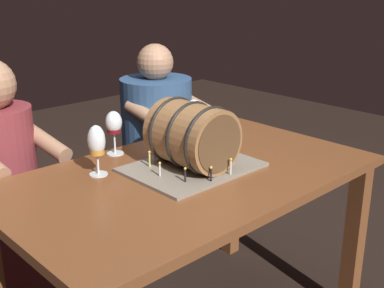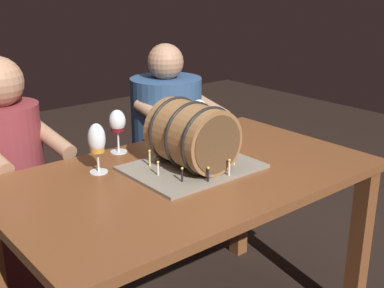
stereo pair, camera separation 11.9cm
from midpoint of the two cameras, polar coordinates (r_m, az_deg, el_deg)
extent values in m
cube|color=brown|center=(1.90, -2.16, -3.74)|extent=(1.43, 0.85, 0.03)
cube|color=brown|center=(2.32, 16.68, -10.58)|extent=(0.07, 0.07, 0.72)
cube|color=brown|center=(2.70, 3.27, -5.44)|extent=(0.07, 0.07, 0.72)
cube|color=gray|center=(1.92, -1.78, -2.68)|extent=(0.48, 0.37, 0.01)
cylinder|color=olive|center=(1.88, -1.82, 1.00)|extent=(0.25, 0.29, 0.25)
cylinder|color=brown|center=(1.78, 1.32, -0.05)|extent=(0.22, 0.00, 0.22)
cylinder|color=brown|center=(1.99, -4.63, 1.92)|extent=(0.22, 0.00, 0.22)
torus|color=black|center=(1.81, 0.25, 0.31)|extent=(0.26, 0.01, 0.26)
torus|color=black|center=(1.88, -1.82, 1.00)|extent=(0.26, 0.01, 0.26)
torus|color=black|center=(1.95, -3.74, 1.63)|extent=(0.26, 0.01, 0.26)
cylinder|color=silver|center=(2.01, 1.61, -0.65)|extent=(0.01, 0.01, 0.06)
sphere|color=#F9C64C|center=(2.00, 1.62, 0.28)|extent=(0.01, 0.01, 0.01)
cylinder|color=silver|center=(2.06, -0.60, -0.17)|extent=(0.01, 0.01, 0.06)
sphere|color=#F9C64C|center=(2.04, -0.61, 0.76)|extent=(0.01, 0.01, 0.01)
cylinder|color=silver|center=(2.05, -3.87, -0.25)|extent=(0.01, 0.01, 0.06)
sphere|color=#F9C64C|center=(2.04, -3.89, 0.68)|extent=(0.01, 0.01, 0.01)
cylinder|color=#D64C47|center=(1.99, -5.98, -1.08)|extent=(0.01, 0.01, 0.04)
sphere|color=#F9C64C|center=(1.99, -6.01, -0.30)|extent=(0.01, 0.01, 0.01)
cylinder|color=#EAD666|center=(1.91, -6.68, -1.87)|extent=(0.01, 0.01, 0.05)
sphere|color=#F9C64C|center=(1.90, -6.71, -0.94)|extent=(0.01, 0.01, 0.01)
cylinder|color=silver|center=(1.82, -5.60, -3.05)|extent=(0.01, 0.01, 0.04)
sphere|color=#F9C64C|center=(1.81, -5.62, -2.21)|extent=(0.01, 0.01, 0.01)
cylinder|color=black|center=(1.76, -2.73, -3.71)|extent=(0.01, 0.01, 0.04)
sphere|color=#F9C64C|center=(1.75, -2.75, -2.85)|extent=(0.01, 0.01, 0.01)
cylinder|color=black|center=(1.77, 0.26, -3.61)|extent=(0.01, 0.01, 0.05)
sphere|color=#F9C64C|center=(1.76, 0.26, -2.73)|extent=(0.01, 0.01, 0.01)
cylinder|color=silver|center=(1.82, 2.59, -2.75)|extent=(0.01, 0.01, 0.05)
sphere|color=#F9C64C|center=(1.81, 2.61, -1.79)|extent=(0.01, 0.01, 0.01)
cylinder|color=#EAD666|center=(1.93, 3.02, -1.52)|extent=(0.01, 0.01, 0.06)
sphere|color=#F9C64C|center=(1.92, 3.04, -0.56)|extent=(0.01, 0.01, 0.01)
cylinder|color=white|center=(2.11, -10.40, -1.08)|extent=(0.07, 0.07, 0.00)
cylinder|color=white|center=(2.10, -10.47, 0.08)|extent=(0.01, 0.01, 0.09)
ellipsoid|color=white|center=(2.07, -10.61, 2.45)|extent=(0.07, 0.07, 0.09)
cylinder|color=maroon|center=(2.08, -10.57, 1.79)|extent=(0.06, 0.06, 0.04)
cylinder|color=white|center=(1.91, -12.43, -3.42)|extent=(0.07, 0.07, 0.00)
cylinder|color=white|center=(1.89, -12.51, -2.32)|extent=(0.01, 0.01, 0.07)
ellipsoid|color=white|center=(1.86, -12.71, 0.39)|extent=(0.07, 0.07, 0.12)
cylinder|color=#C6842D|center=(1.87, -12.65, -0.49)|extent=(0.05, 0.05, 0.05)
cylinder|color=white|center=(2.25, -1.29, 0.48)|extent=(0.06, 0.06, 0.00)
cylinder|color=white|center=(2.24, -1.30, 1.42)|extent=(0.01, 0.01, 0.07)
ellipsoid|color=white|center=(2.22, -1.32, 3.71)|extent=(0.08, 0.08, 0.11)
cylinder|color=beige|center=(2.22, -1.31, 2.97)|extent=(0.06, 0.06, 0.04)
cylinder|color=white|center=(2.23, -4.04, 0.23)|extent=(0.07, 0.07, 0.00)
cylinder|color=white|center=(2.22, -4.06, 1.29)|extent=(0.01, 0.01, 0.08)
ellipsoid|color=white|center=(2.19, -4.12, 3.77)|extent=(0.07, 0.07, 0.12)
cube|color=#4C1B1E|center=(2.50, -21.24, -12.52)|extent=(0.34, 0.32, 0.45)
cylinder|color=#A87A5B|center=(2.22, -18.11, 0.31)|extent=(0.11, 0.31, 0.14)
cube|color=#1B2D46|center=(2.87, -5.06, -7.03)|extent=(0.34, 0.32, 0.45)
cylinder|color=#2D4C75|center=(2.70, -5.34, 2.18)|extent=(0.40, 0.40, 0.51)
sphere|color=#A87A5B|center=(2.62, -5.57, 9.32)|extent=(0.19, 0.19, 0.19)
cylinder|color=#A87A5B|center=(2.69, -0.76, 4.47)|extent=(0.09, 0.31, 0.14)
cylinder|color=#A87A5B|center=(2.46, -6.33, 3.04)|extent=(0.09, 0.31, 0.14)
camera|label=1|loc=(0.06, -91.81, -0.61)|focal=46.52mm
camera|label=2|loc=(0.06, 88.19, 0.61)|focal=46.52mm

